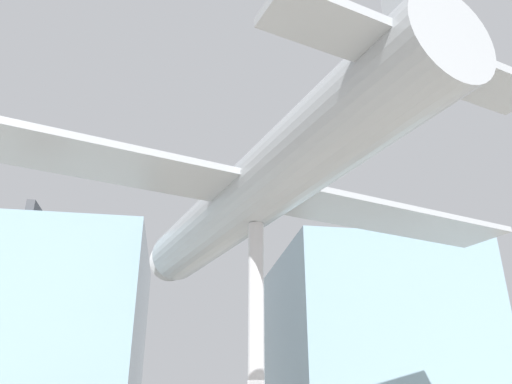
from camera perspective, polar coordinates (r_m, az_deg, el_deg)
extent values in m
cube|color=#7593A3|center=(27.27, -23.80, -15.43)|extent=(9.76, 10.47, 9.66)
cube|color=#383A3F|center=(28.29, -22.12, -5.17)|extent=(0.36, 9.94, 0.60)
cube|color=#7593A3|center=(28.51, 13.06, -17.02)|extent=(9.76, 10.47, 9.66)
cube|color=#383A3F|center=(29.48, 12.15, -7.09)|extent=(0.36, 9.94, 0.60)
cylinder|color=#B7B7BC|center=(12.71, 0.00, -17.48)|extent=(0.41, 0.41, 6.44)
cylinder|color=#93999E|center=(13.78, 0.00, 0.00)|extent=(6.01, 14.11, 1.89)
cube|color=#93999E|center=(13.78, 0.00, 0.00)|extent=(17.89, 7.29, 0.18)
cube|color=#93999E|center=(9.45, 17.70, 14.46)|extent=(5.83, 2.67, 0.18)
cube|color=#93999E|center=(10.16, 16.88, 19.52)|extent=(0.50, 1.10, 2.16)
cone|color=#93999E|center=(20.44, -9.56, -7.58)|extent=(1.80, 1.34, 1.61)
sphere|color=black|center=(21.02, -10.08, -7.99)|extent=(0.44, 0.44, 0.44)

